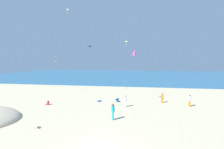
% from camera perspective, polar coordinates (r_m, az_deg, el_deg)
% --- Properties ---
extents(ground_plane, '(120.00, 120.00, 0.00)m').
position_cam_1_polar(ground_plane, '(20.15, 1.58, -12.67)').
color(ground_plane, beige).
extents(ocean_water, '(120.00, 60.00, 0.05)m').
position_cam_1_polar(ocean_water, '(65.29, 6.23, -0.16)').
color(ocean_water, teal).
rests_on(ocean_water, ground_plane).
extents(beach_chair_near_camera, '(0.73, 0.77, 0.51)m').
position_cam_1_polar(beach_chair_near_camera, '(22.80, 2.21, -9.94)').
color(beach_chair_near_camera, '#2370B2').
rests_on(beach_chair_near_camera, ground_plane).
extents(cooler_box, '(0.64, 0.65, 0.25)m').
position_cam_1_polar(cooler_box, '(23.01, -5.08, -10.07)').
color(cooler_box, '#2D56B7').
rests_on(cooler_box, ground_plane).
extents(person_1, '(0.44, 0.44, 1.57)m').
position_cam_1_polar(person_1, '(20.26, 5.15, -9.92)').
color(person_1, white).
rests_on(person_1, ground_plane).
extents(person_4, '(0.41, 0.41, 1.51)m').
position_cam_1_polar(person_4, '(23.27, 18.90, -8.27)').
color(person_4, orange).
rests_on(person_4, ground_plane).
extents(person_5, '(0.41, 0.41, 1.74)m').
position_cam_1_polar(person_5, '(15.93, 0.37, -13.81)').
color(person_5, '#19ADB2').
rests_on(person_5, ground_plane).
extents(person_6, '(0.53, 0.33, 0.66)m').
position_cam_1_polar(person_6, '(23.08, -23.59, -10.15)').
color(person_6, red).
rests_on(person_6, ground_plane).
extents(person_7, '(0.41, 0.41, 1.62)m').
position_cam_1_polar(person_7, '(22.86, 27.92, -8.68)').
color(person_7, orange).
rests_on(person_7, ground_plane).
extents(kite_lime, '(0.59, 0.56, 0.87)m').
position_cam_1_polar(kite_lime, '(20.11, 5.48, 12.71)').
color(kite_lime, '#99DB33').
extents(kite_yellow, '(0.38, 0.47, 0.87)m').
position_cam_1_polar(kite_yellow, '(30.24, -20.85, 4.77)').
color(kite_yellow, yellow).
extents(kite_magenta, '(0.88, 0.84, 1.56)m').
position_cam_1_polar(kite_magenta, '(22.21, 8.71, 8.40)').
color(kite_magenta, '#DB3DA8').
extents(kite_black, '(0.72, 0.22, 1.72)m').
position_cam_1_polar(kite_black, '(42.28, -8.53, 10.67)').
color(kite_black, black).
extents(kite_blue, '(0.52, 0.56, 1.25)m').
position_cam_1_polar(kite_blue, '(37.64, 21.55, 6.69)').
color(kite_blue, blue).
extents(kite_white, '(0.47, 0.58, 1.41)m').
position_cam_1_polar(kite_white, '(28.92, -17.02, 23.10)').
color(kite_white, white).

